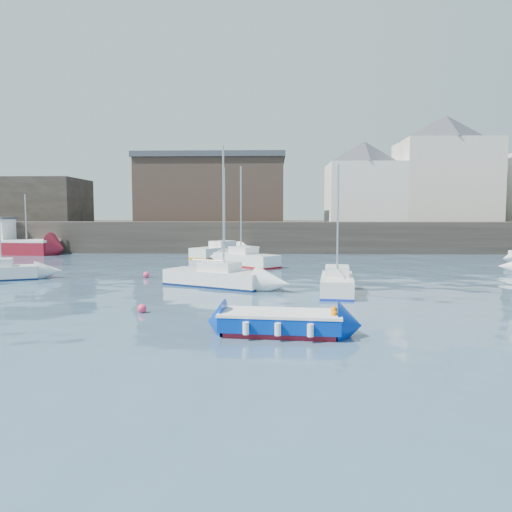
{
  "coord_description": "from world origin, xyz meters",
  "views": [
    {
      "loc": [
        0.89,
        -14.59,
        3.71
      ],
      "look_at": [
        0.0,
        12.0,
        1.5
      ],
      "focal_mm": 35.0,
      "sensor_mm": 36.0,
      "label": 1
    }
  ],
  "objects_px": {
    "fishing_boat": "(8,243)",
    "buoy_near": "(142,313)",
    "sailboat_h": "(221,251)",
    "buoy_mid": "(334,288)",
    "blue_dinghy": "(281,322)",
    "sailboat_c": "(337,284)",
    "sailboat_b": "(216,277)",
    "sailboat_f": "(246,259)",
    "buoy_far": "(146,278)"
  },
  "relations": [
    {
      "from": "fishing_boat",
      "to": "buoy_near",
      "type": "distance_m",
      "value": 34.09
    },
    {
      "from": "sailboat_h",
      "to": "buoy_mid",
      "type": "height_order",
      "value": "sailboat_h"
    },
    {
      "from": "blue_dinghy",
      "to": "sailboat_c",
      "type": "xyz_separation_m",
      "value": [
        2.79,
        8.24,
        0.07
      ]
    },
    {
      "from": "sailboat_h",
      "to": "buoy_near",
      "type": "height_order",
      "value": "sailboat_h"
    },
    {
      "from": "sailboat_b",
      "to": "sailboat_f",
      "type": "height_order",
      "value": "sailboat_f"
    },
    {
      "from": "blue_dinghy",
      "to": "buoy_mid",
      "type": "bearing_deg",
      "value": 73.95
    },
    {
      "from": "fishing_boat",
      "to": "sailboat_f",
      "type": "bearing_deg",
      "value": -24.08
    },
    {
      "from": "blue_dinghy",
      "to": "sailboat_f",
      "type": "distance_m",
      "value": 20.75
    },
    {
      "from": "buoy_far",
      "to": "sailboat_f",
      "type": "bearing_deg",
      "value": 51.09
    },
    {
      "from": "blue_dinghy",
      "to": "sailboat_c",
      "type": "distance_m",
      "value": 8.7
    },
    {
      "from": "blue_dinghy",
      "to": "sailboat_c",
      "type": "relative_size",
      "value": 0.64
    },
    {
      "from": "sailboat_h",
      "to": "sailboat_f",
      "type": "bearing_deg",
      "value": -71.31
    },
    {
      "from": "buoy_mid",
      "to": "sailboat_c",
      "type": "bearing_deg",
      "value": -92.19
    },
    {
      "from": "sailboat_b",
      "to": "sailboat_c",
      "type": "distance_m",
      "value": 6.35
    },
    {
      "from": "sailboat_b",
      "to": "buoy_far",
      "type": "height_order",
      "value": "sailboat_b"
    },
    {
      "from": "sailboat_b",
      "to": "buoy_near",
      "type": "height_order",
      "value": "sailboat_b"
    },
    {
      "from": "buoy_near",
      "to": "buoy_far",
      "type": "relative_size",
      "value": 0.94
    },
    {
      "from": "buoy_near",
      "to": "buoy_far",
      "type": "distance_m",
      "value": 10.81
    },
    {
      "from": "sailboat_b",
      "to": "buoy_near",
      "type": "bearing_deg",
      "value": -105.79
    },
    {
      "from": "buoy_mid",
      "to": "sailboat_h",
      "type": "bearing_deg",
      "value": 112.59
    },
    {
      "from": "sailboat_b",
      "to": "sailboat_c",
      "type": "height_order",
      "value": "sailboat_b"
    },
    {
      "from": "fishing_boat",
      "to": "buoy_near",
      "type": "relative_size",
      "value": 25.63
    },
    {
      "from": "sailboat_h",
      "to": "buoy_near",
      "type": "relative_size",
      "value": 22.9
    },
    {
      "from": "blue_dinghy",
      "to": "sailboat_b",
      "type": "distance_m",
      "value": 10.81
    },
    {
      "from": "fishing_boat",
      "to": "buoy_near",
      "type": "xyz_separation_m",
      "value": [
        19.97,
        -27.61,
        -1.08
      ]
    },
    {
      "from": "fishing_boat",
      "to": "sailboat_b",
      "type": "xyz_separation_m",
      "value": [
        21.96,
        -20.57,
        -0.62
      ]
    },
    {
      "from": "sailboat_b",
      "to": "buoy_far",
      "type": "relative_size",
      "value": 19.61
    },
    {
      "from": "sailboat_c",
      "to": "buoy_far",
      "type": "relative_size",
      "value": 16.64
    },
    {
      "from": "sailboat_c",
      "to": "buoy_near",
      "type": "relative_size",
      "value": 17.75
    },
    {
      "from": "blue_dinghy",
      "to": "sailboat_h",
      "type": "relative_size",
      "value": 0.5
    },
    {
      "from": "buoy_mid",
      "to": "sailboat_f",
      "type": "bearing_deg",
      "value": 115.28
    },
    {
      "from": "blue_dinghy",
      "to": "fishing_boat",
      "type": "xyz_separation_m",
      "value": [
        -25.17,
        30.9,
        0.69
      ]
    },
    {
      "from": "sailboat_c",
      "to": "sailboat_f",
      "type": "bearing_deg",
      "value": 111.93
    },
    {
      "from": "blue_dinghy",
      "to": "sailboat_f",
      "type": "height_order",
      "value": "sailboat_f"
    },
    {
      "from": "blue_dinghy",
      "to": "buoy_mid",
      "type": "xyz_separation_m",
      "value": [
        2.86,
        9.93,
        -0.4
      ]
    },
    {
      "from": "sailboat_f",
      "to": "buoy_mid",
      "type": "bearing_deg",
      "value": -64.72
    },
    {
      "from": "sailboat_h",
      "to": "buoy_far",
      "type": "bearing_deg",
      "value": -101.19
    },
    {
      "from": "buoy_mid",
      "to": "buoy_far",
      "type": "height_order",
      "value": "buoy_mid"
    },
    {
      "from": "fishing_boat",
      "to": "sailboat_f",
      "type": "relative_size",
      "value": 1.22
    },
    {
      "from": "sailboat_h",
      "to": "sailboat_b",
      "type": "bearing_deg",
      "value": -84.88
    },
    {
      "from": "sailboat_b",
      "to": "sailboat_f",
      "type": "relative_size",
      "value": 1.0
    },
    {
      "from": "fishing_boat",
      "to": "buoy_near",
      "type": "bearing_deg",
      "value": -54.13
    },
    {
      "from": "blue_dinghy",
      "to": "sailboat_b",
      "type": "xyz_separation_m",
      "value": [
        -3.21,
        10.33,
        0.07
      ]
    },
    {
      "from": "fishing_boat",
      "to": "buoy_mid",
      "type": "bearing_deg",
      "value": -36.81
    },
    {
      "from": "fishing_boat",
      "to": "sailboat_b",
      "type": "height_order",
      "value": "sailboat_b"
    },
    {
      "from": "sailboat_c",
      "to": "sailboat_h",
      "type": "distance_m",
      "value": 21.55
    },
    {
      "from": "sailboat_h",
      "to": "buoy_mid",
      "type": "bearing_deg",
      "value": -67.41
    },
    {
      "from": "blue_dinghy",
      "to": "sailboat_h",
      "type": "height_order",
      "value": "sailboat_h"
    },
    {
      "from": "blue_dinghy",
      "to": "sailboat_h",
      "type": "bearing_deg",
      "value": 99.64
    },
    {
      "from": "fishing_boat",
      "to": "buoy_near",
      "type": "height_order",
      "value": "fishing_boat"
    }
  ]
}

